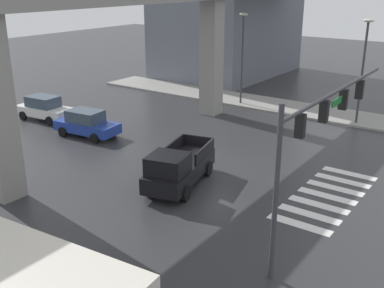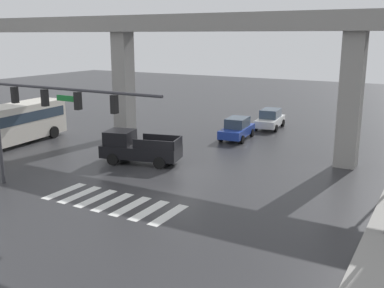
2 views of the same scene
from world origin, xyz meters
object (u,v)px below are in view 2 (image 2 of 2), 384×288
at_px(city_bus, 4,124).
at_px(sedan_blue, 237,128).
at_px(pickup_truck, 137,148).
at_px(traffic_signal_mast, 43,106).
at_px(sedan_white, 270,119).

bearing_deg(city_bus, sedan_blue, 37.84).
bearing_deg(pickup_truck, city_bus, -173.37).
bearing_deg(traffic_signal_mast, sedan_white, 79.40).
xyz_separation_m(pickup_truck, sedan_white, (3.69, 14.91, -0.14)).
bearing_deg(sedan_blue, sedan_white, 81.08).
relative_size(sedan_white, traffic_signal_mast, 0.41).
distance_m(city_bus, sedan_blue, 17.71).
height_order(pickup_truck, sedan_white, pickup_truck).
height_order(sedan_white, traffic_signal_mast, traffic_signal_mast).
bearing_deg(city_bus, traffic_signal_mast, -28.37).
height_order(city_bus, sedan_blue, city_bus).
distance_m(pickup_truck, sedan_white, 15.36).
bearing_deg(sedan_white, sedan_blue, -98.92).
relative_size(city_bus, sedan_white, 2.47).
bearing_deg(sedan_white, pickup_truck, -103.89).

